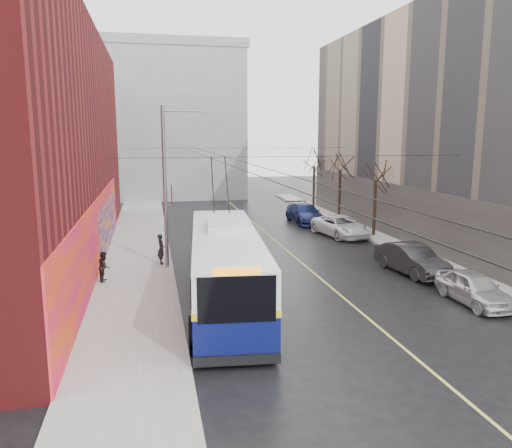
# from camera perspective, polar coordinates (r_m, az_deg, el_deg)

# --- Properties ---
(ground) EXTENTS (140.00, 140.00, 0.00)m
(ground) POSITION_cam_1_polar(r_m,az_deg,el_deg) (20.43, 9.33, -11.36)
(ground) COLOR black
(ground) RESTS_ON ground
(sidewalk_left) EXTENTS (4.00, 60.00, 0.15)m
(sidewalk_left) POSITION_cam_1_polar(r_m,az_deg,el_deg) (30.58, -13.41, -4.08)
(sidewalk_left) COLOR gray
(sidewalk_left) RESTS_ON ground
(sidewalk_right) EXTENTS (2.00, 60.00, 0.15)m
(sidewalk_right) POSITION_cam_1_polar(r_m,az_deg,el_deg) (34.53, 16.08, -2.57)
(sidewalk_right) COLOR gray
(sidewalk_right) RESTS_ON ground
(lane_line) EXTENTS (0.12, 50.00, 0.01)m
(lane_line) POSITION_cam_1_polar(r_m,az_deg,el_deg) (33.63, 3.08, -2.64)
(lane_line) COLOR #BFB74C
(lane_line) RESTS_ON ground
(building_right) EXTENTS (14.06, 36.00, 16.00)m
(building_right) POSITION_cam_1_polar(r_m,az_deg,el_deg) (39.77, 25.66, 9.96)
(building_right) COLOR tan
(building_right) RESTS_ON ground
(building_far) EXTENTS (20.50, 12.10, 18.00)m
(building_far) POSITION_cam_1_polar(r_m,az_deg,el_deg) (62.68, -11.24, 11.40)
(building_far) COLOR gray
(building_far) RESTS_ON ground
(streetlight_pole) EXTENTS (2.65, 0.60, 9.00)m
(streetlight_pole) POSITION_cam_1_polar(r_m,az_deg,el_deg) (27.80, -10.05, 4.64)
(streetlight_pole) COLOR slate
(streetlight_pole) RESTS_ON ground
(catenary_wires) EXTENTS (18.00, 60.00, 0.22)m
(catenary_wires) POSITION_cam_1_polar(r_m,az_deg,el_deg) (32.77, -4.08, 8.03)
(catenary_wires) COLOR black
(tree_near) EXTENTS (3.20, 3.20, 6.40)m
(tree_near) POSITION_cam_1_polar(r_m,az_deg,el_deg) (37.38, 13.58, 6.09)
(tree_near) COLOR black
(tree_near) RESTS_ON ground
(tree_mid) EXTENTS (3.20, 3.20, 6.68)m
(tree_mid) POSITION_cam_1_polar(r_m,az_deg,el_deg) (43.77, 9.64, 7.14)
(tree_mid) COLOR black
(tree_mid) RESTS_ON ground
(tree_far) EXTENTS (3.20, 3.20, 6.57)m
(tree_far) POSITION_cam_1_polar(r_m,az_deg,el_deg) (50.35, 6.69, 7.46)
(tree_far) COLOR black
(tree_far) RESTS_ON ground
(puddle) EXTENTS (2.72, 3.19, 0.01)m
(puddle) POSITION_cam_1_polar(r_m,az_deg,el_deg) (19.19, -6.16, -12.72)
(puddle) COLOR black
(puddle) RESTS_ON ground
(pigeons_flying) EXTENTS (3.41, 1.85, 2.27)m
(pigeons_flying) POSITION_cam_1_polar(r_m,az_deg,el_deg) (28.90, -0.44, 8.96)
(pigeons_flying) COLOR slate
(trolleybus) EXTENTS (4.05, 13.44, 6.29)m
(trolleybus) POSITION_cam_1_polar(r_m,az_deg,el_deg) (22.14, -3.50, -4.77)
(trolleybus) COLOR #080E42
(trolleybus) RESTS_ON ground
(parked_car_a) EXTENTS (1.72, 4.26, 1.45)m
(parked_car_a) POSITION_cam_1_polar(r_m,az_deg,el_deg) (24.41, 23.67, -6.71)
(parked_car_a) COLOR silver
(parked_car_a) RESTS_ON ground
(parked_car_b) EXTENTS (2.26, 5.06, 1.61)m
(parked_car_b) POSITION_cam_1_polar(r_m,az_deg,el_deg) (28.39, 17.38, -3.84)
(parked_car_b) COLOR #2B2A2D
(parked_car_b) RESTS_ON ground
(parked_car_c) EXTENTS (3.43, 5.81, 1.52)m
(parked_car_c) POSITION_cam_1_polar(r_m,az_deg,el_deg) (37.61, 9.66, -0.23)
(parked_car_c) COLOR white
(parked_car_c) RESTS_ON ground
(parked_car_d) EXTENTS (2.40, 5.64, 1.62)m
(parked_car_d) POSITION_cam_1_polar(r_m,az_deg,el_deg) (42.90, 5.62, 1.21)
(parked_car_d) COLOR navy
(parked_car_d) RESTS_ON ground
(following_car) EXTENTS (1.99, 4.17, 1.37)m
(following_car) POSITION_cam_1_polar(r_m,az_deg,el_deg) (37.46, -5.79, -0.29)
(following_car) COLOR silver
(following_car) RESTS_ON ground
(pedestrian_a) EXTENTS (0.50, 0.68, 1.74)m
(pedestrian_a) POSITION_cam_1_polar(r_m,az_deg,el_deg) (29.01, -10.79, -2.82)
(pedestrian_a) COLOR black
(pedestrian_a) RESTS_ON sidewalk_left
(pedestrian_b) EXTENTS (0.67, 0.81, 1.53)m
(pedestrian_b) POSITION_cam_1_polar(r_m,az_deg,el_deg) (26.32, -16.94, -4.66)
(pedestrian_b) COLOR black
(pedestrian_b) RESTS_ON sidewalk_left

